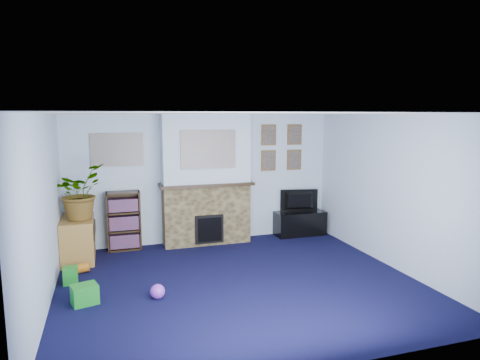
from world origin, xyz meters
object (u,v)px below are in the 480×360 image
object	(u,v)px
television	(300,201)
sideboard	(78,239)
tv_stand	(300,224)
bookshelf	(124,222)

from	to	relation	value
television	sideboard	distance (m)	4.17
television	sideboard	bearing A→B (deg)	16.00
tv_stand	television	size ratio (longest dim) A/B	1.32
tv_stand	sideboard	xyz separation A→B (m)	(-4.15, -0.28, 0.12)
television	bookshelf	distance (m)	3.40
tv_stand	sideboard	size ratio (longest dim) A/B	1.10
tv_stand	bookshelf	world-z (taller)	bookshelf
bookshelf	sideboard	xyz separation A→B (m)	(-0.75, -0.36, -0.15)
television	bookshelf	world-z (taller)	bookshelf
television	bookshelf	size ratio (longest dim) A/B	0.72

